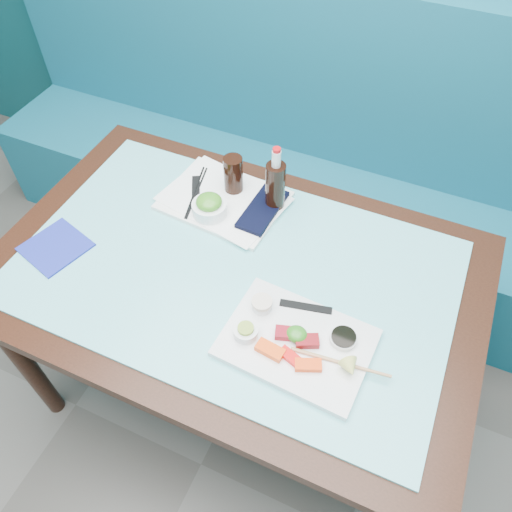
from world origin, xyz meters
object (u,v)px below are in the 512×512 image
at_px(seaweed_bowl, 210,209).
at_px(blue_napkin, 56,247).
at_px(booth_bench, 319,186).
at_px(sashimi_plate, 297,343).
at_px(serving_tray, 224,201).
at_px(dining_table, 235,288).
at_px(cola_bottle_body, 275,188).
at_px(cola_glass, 233,174).

relative_size(seaweed_bowl, blue_napkin, 0.65).
distance_m(booth_bench, blue_napkin, 1.17).
bearing_deg(sashimi_plate, seaweed_bowl, 145.87).
bearing_deg(booth_bench, serving_tray, -103.58).
bearing_deg(sashimi_plate, booth_bench, 107.58).
height_order(dining_table, blue_napkin, blue_napkin).
height_order(cola_bottle_body, blue_napkin, cola_bottle_body).
height_order(booth_bench, cola_glass, booth_bench).
height_order(serving_tray, cola_bottle_body, cola_bottle_body).
bearing_deg(cola_bottle_body, sashimi_plate, -60.90).
bearing_deg(cola_bottle_body, seaweed_bowl, -145.29).
xyz_separation_m(dining_table, blue_napkin, (-0.52, -0.14, 0.09)).
height_order(sashimi_plate, cola_glass, cola_glass).
distance_m(dining_table, cola_glass, 0.36).
xyz_separation_m(booth_bench, cola_bottle_body, (0.01, -0.57, 0.47)).
height_order(serving_tray, cola_glass, cola_glass).
bearing_deg(serving_tray, booth_bench, 81.21).
bearing_deg(cola_bottle_body, serving_tray, -165.36).
relative_size(cola_bottle_body, blue_napkin, 1.04).
distance_m(sashimi_plate, cola_glass, 0.59).
relative_size(sashimi_plate, cola_glass, 2.92).
relative_size(serving_tray, seaweed_bowl, 3.42).
relative_size(booth_bench, dining_table, 2.14).
distance_m(serving_tray, cola_bottle_body, 0.18).
xyz_separation_m(dining_table, seaweed_bowl, (-0.16, 0.16, 0.13)).
bearing_deg(sashimi_plate, cola_glass, 134.59).
distance_m(sashimi_plate, cola_bottle_body, 0.50).
xyz_separation_m(cola_glass, cola_bottle_body, (0.15, -0.01, 0.01)).
relative_size(cola_glass, blue_napkin, 0.75).
xyz_separation_m(dining_table, sashimi_plate, (0.25, -0.16, 0.10)).
xyz_separation_m(serving_tray, seaweed_bowl, (-0.01, -0.07, 0.03)).
height_order(dining_table, seaweed_bowl, seaweed_bowl).
relative_size(booth_bench, cola_bottle_body, 17.35).
bearing_deg(serving_tray, seaweed_bowl, -92.80).
height_order(cola_glass, blue_napkin, cola_glass).
bearing_deg(seaweed_bowl, cola_bottle_body, 34.71).
bearing_deg(dining_table, seaweed_bowl, 135.00).
height_order(booth_bench, sashimi_plate, booth_bench).
bearing_deg(cola_bottle_body, blue_napkin, -141.83).
height_order(serving_tray, seaweed_bowl, seaweed_bowl).
distance_m(booth_bench, seaweed_bowl, 0.82).
bearing_deg(cola_glass, serving_tray, -100.30).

